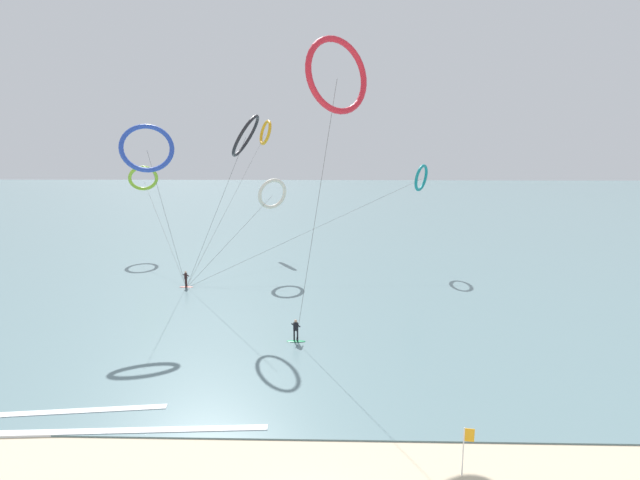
{
  "coord_description": "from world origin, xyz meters",
  "views": [
    {
      "loc": [
        0.95,
        -16.24,
        14.14
      ],
      "look_at": [
        0.0,
        20.97,
        7.24
      ],
      "focal_mm": 28.0,
      "sensor_mm": 36.0,
      "label": 1
    }
  ],
  "objects": [
    {
      "name": "sea_water",
      "position": [
        0.0,
        105.97,
        0.04
      ],
      "size": [
        400.0,
        200.0,
        0.08
      ],
      "primitive_type": "cube",
      "color": "slate",
      "rests_on": "ground"
    },
    {
      "name": "surfer_emerald",
      "position": [
        -1.71,
        18.47,
        0.82
      ],
      "size": [
        1.4,
        0.68,
        1.7
      ],
      "rotation": [
        0.0,
        0.0,
        5.86
      ],
      "color": "#199351",
      "rests_on": "ground"
    },
    {
      "name": "surfer_coral",
      "position": [
        -14.02,
        32.74,
        0.82
      ],
      "size": [
        1.4,
        0.61,
        1.7
      ],
      "rotation": [
        0.0,
        0.0,
        4.62
      ],
      "color": "#EA7260",
      "rests_on": "ground"
    },
    {
      "name": "kite_charcoal",
      "position": [
        -6.56,
        27.25,
        15.13
      ],
      "size": [
        8.78,
        7.63,
        16.98
      ],
      "rotation": [
        0.0,
        0.0,
        4.67
      ],
      "color": "black",
      "rests_on": "ground"
    },
    {
      "name": "kite_teal",
      "position": [
        11.41,
        43.65,
        10.6
      ],
      "size": [
        26.74,
        12.58,
        12.27
      ],
      "rotation": [
        0.0,
        0.0,
        4.16
      ],
      "color": "teal",
      "rests_on": "ground"
    },
    {
      "name": "kite_lime",
      "position": [
        -24.37,
        50.06,
        10.12
      ],
      "size": [
        12.58,
        19.15,
        11.91
      ],
      "rotation": [
        0.0,
        0.0,
        3.54
      ],
      "color": "#8CC62D",
      "rests_on": "ground"
    },
    {
      "name": "kite_amber",
      "position": [
        -8.83,
        57.14,
        16.29
      ],
      "size": [
        6.66,
        26.42,
        18.17
      ],
      "rotation": [
        0.0,
        0.0,
        5.18
      ],
      "color": "orange",
      "rests_on": "ground"
    },
    {
      "name": "kite_crimson",
      "position": [
        1.21,
        18.36,
        18.88
      ],
      "size": [
        5.34,
        4.23,
        21.48
      ],
      "rotation": [
        0.0,
        0.0,
        0.68
      ],
      "color": "red",
      "rests_on": "ground"
    },
    {
      "name": "kite_ivory",
      "position": [
        -5.85,
        39.65,
        9.04
      ],
      "size": [
        10.03,
        8.53,
        10.84
      ],
      "rotation": [
        0.0,
        0.0,
        3.78
      ],
      "color": "silver",
      "rests_on": "ground"
    },
    {
      "name": "kite_cobalt",
      "position": [
        -14.82,
        26.29,
        14.12
      ],
      "size": [
        5.04,
        8.34,
        16.23
      ],
      "rotation": [
        0.0,
        0.0,
        0.35
      ],
      "color": "#2647B7",
      "rests_on": "ground"
    },
    {
      "name": "beach_flag",
      "position": [
        6.78,
        3.53,
        1.53
      ],
      "size": [
        0.47,
        0.09,
        2.29
      ],
      "color": "silver",
      "rests_on": "ground"
    },
    {
      "name": "wave_crest_near",
      "position": [
        -10.09,
        6.42,
        0.06
      ],
      "size": [
        15.57,
        1.56,
        0.12
      ],
      "primitive_type": "cube",
      "rotation": [
        0.0,
        0.0,
        0.07
      ],
      "color": "white",
      "rests_on": "ground"
    },
    {
      "name": "wave_crest_mid",
      "position": [
        -14.07,
        8.12,
        0.06
      ],
      "size": [
        11.88,
        2.05,
        0.12
      ],
      "primitive_type": "cube",
      "rotation": [
        0.0,
        0.0,
        0.13
      ],
      "color": "white",
      "rests_on": "ground"
    }
  ]
}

